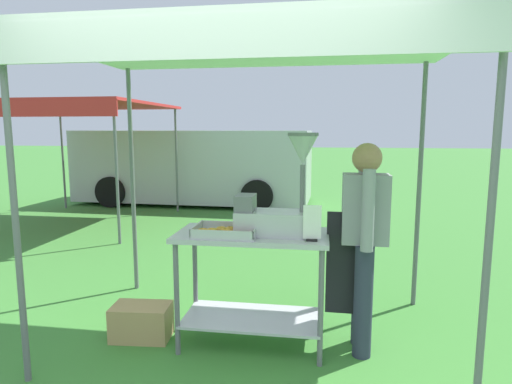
{
  "coord_description": "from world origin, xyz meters",
  "views": [
    {
      "loc": [
        0.67,
        -1.89,
        1.7
      ],
      "look_at": [
        0.14,
        1.52,
        1.21
      ],
      "focal_mm": 30.25,
      "sensor_mm": 36.0,
      "label": 1
    }
  ],
  "objects": [
    {
      "name": "ground_plane",
      "position": [
        0.0,
        6.0,
        0.0
      ],
      "size": [
        70.0,
        70.0,
        0.0
      ],
      "primitive_type": "plane",
      "color": "#3D7F33"
    },
    {
      "name": "van_silver",
      "position": [
        -2.27,
        7.89,
        0.88
      ],
      "size": [
        5.38,
        2.22,
        1.69
      ],
      "color": "#BCBCC1",
      "rests_on": "ground"
    },
    {
      "name": "supply_crate",
      "position": [
        -0.78,
        1.28,
        0.14
      ],
      "size": [
        0.49,
        0.32,
        0.28
      ],
      "color": "tan",
      "rests_on": "ground"
    },
    {
      "name": "donut_cart",
      "position": [
        0.14,
        1.32,
        0.65
      ],
      "size": [
        1.17,
        0.58,
        0.91
      ],
      "color": "#B7B7BC",
      "rests_on": "ground"
    },
    {
      "name": "neighbour_tent",
      "position": [
        -3.62,
        5.33,
        2.1
      ],
      "size": [
        2.77,
        2.85,
        2.18
      ],
      "color": "slate",
      "rests_on": "ground"
    },
    {
      "name": "donut_fryer",
      "position": [
        0.34,
        1.3,
        1.16
      ],
      "size": [
        0.61,
        0.28,
        0.77
      ],
      "color": "#B7B7BC",
      "rests_on": "donut_cart"
    },
    {
      "name": "stall_canopy",
      "position": [
        0.14,
        1.42,
        2.28
      ],
      "size": [
        3.08,
        1.97,
        2.37
      ],
      "color": "slate",
      "rests_on": "ground"
    },
    {
      "name": "vendor",
      "position": [
        0.99,
        1.37,
        0.9
      ],
      "size": [
        0.45,
        0.53,
        1.61
      ],
      "color": "#2D3347",
      "rests_on": "ground"
    },
    {
      "name": "donut_tray",
      "position": [
        -0.04,
        1.23,
        0.94
      ],
      "size": [
        0.48,
        0.34,
        0.07
      ],
      "color": "#B7B7BC",
      "rests_on": "donut_cart"
    },
    {
      "name": "menu_sign",
      "position": [
        0.61,
        1.15,
        1.03
      ],
      "size": [
        0.13,
        0.05,
        0.26
      ],
      "color": "black",
      "rests_on": "donut_cart"
    }
  ]
}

